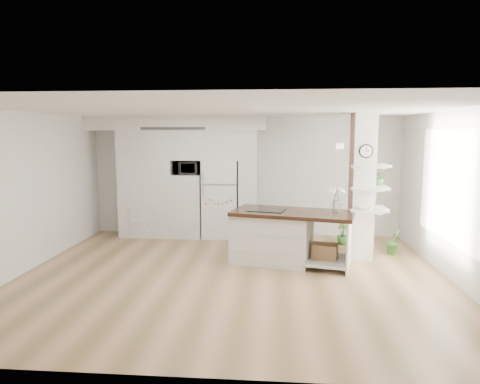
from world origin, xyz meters
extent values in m
cube|color=tan|center=(0.00, 0.00, 0.00)|extent=(7.00, 6.00, 0.01)
cube|color=white|center=(0.00, 0.00, 2.70)|extent=(7.00, 6.00, 0.04)
cube|color=silver|center=(0.00, 3.00, 1.35)|extent=(7.00, 0.04, 2.70)
cube|color=silver|center=(0.00, -3.00, 1.35)|extent=(7.00, 0.04, 2.70)
cube|color=silver|center=(-3.50, 0.00, 1.35)|extent=(0.04, 6.00, 2.70)
cube|color=silver|center=(3.50, 0.00, 1.35)|extent=(0.04, 6.00, 2.70)
cube|color=silver|center=(-2.20, 2.67, 1.20)|extent=(1.20, 0.65, 2.40)
cube|color=silver|center=(-1.27, 2.67, 0.71)|extent=(0.65, 0.65, 1.42)
cube|color=silver|center=(-1.27, 2.67, 2.08)|extent=(0.65, 0.65, 0.65)
cube|color=silver|center=(-0.53, 2.67, 2.08)|extent=(0.85, 0.65, 0.65)
cube|color=silver|center=(0.10, 2.67, 1.20)|extent=(0.40, 0.65, 2.40)
cube|color=silver|center=(-1.50, 2.65, 2.55)|extent=(4.00, 0.70, 0.30)
cube|color=#262626|center=(-1.50, 2.31, 2.44)|extent=(1.40, 0.04, 0.06)
cube|color=white|center=(-0.53, 2.68, 0.88)|extent=(0.78, 0.66, 1.75)
cube|color=#B2B2B7|center=(-0.53, 2.34, 1.24)|extent=(0.78, 0.01, 0.03)
cube|color=silver|center=(2.30, 1.20, 1.35)|extent=(0.40, 0.40, 2.70)
cube|color=#A2705A|center=(2.09, 1.20, 1.35)|extent=(0.02, 0.40, 2.70)
cube|color=#A2705A|center=(2.30, 1.41, 1.35)|extent=(0.40, 0.02, 2.70)
cylinder|color=black|center=(2.30, 0.99, 2.02)|extent=(0.25, 0.03, 0.25)
cylinder|color=white|center=(2.30, 0.98, 2.02)|extent=(0.21, 0.01, 0.21)
plane|color=white|center=(3.48, 0.30, 1.50)|extent=(0.00, 2.40, 2.40)
cylinder|color=white|center=(1.70, 0.15, 2.12)|extent=(0.12, 0.12, 0.10)
cube|color=silver|center=(0.65, 0.86, 0.45)|extent=(1.55, 1.20, 0.89)
cube|color=silver|center=(1.63, 0.62, 0.12)|extent=(0.93, 1.05, 0.04)
cube|color=silver|center=(1.98, 0.54, 0.45)|extent=(0.24, 0.88, 0.89)
cube|color=#3A1D11|center=(1.02, 0.77, 0.92)|extent=(2.30, 1.48, 0.06)
cube|color=black|center=(0.55, 0.89, 0.96)|extent=(0.74, 0.67, 0.01)
cube|color=#9A764A|center=(1.58, 0.63, 0.27)|extent=(0.49, 0.41, 0.27)
cylinder|color=white|center=(1.76, 0.70, 1.06)|extent=(0.12, 0.12, 0.22)
cube|color=silver|center=(-2.50, 2.47, 0.35)|extent=(0.06, 0.34, 0.71)
cube|color=silver|center=(-1.94, 2.53, 0.35)|extent=(0.06, 0.34, 0.71)
cube|color=silver|center=(-2.22, 2.50, 0.69)|extent=(0.62, 0.40, 0.03)
cube|color=silver|center=(-2.22, 2.50, 0.38)|extent=(0.59, 0.39, 0.03)
sphere|color=white|center=(-2.14, 2.51, 0.17)|extent=(0.34, 0.34, 0.34)
imported|color=#408133|center=(3.00, 1.52, 0.26)|extent=(0.36, 0.33, 0.53)
imported|color=#408133|center=(2.14, 2.20, 0.23)|extent=(0.30, 0.30, 0.45)
imported|color=#2D2D2D|center=(-1.27, 2.62, 1.57)|extent=(0.54, 0.37, 0.30)
imported|color=#408133|center=(2.63, 1.30, 1.52)|extent=(0.27, 0.23, 0.30)
imported|color=white|center=(2.30, 0.90, 1.00)|extent=(0.22, 0.22, 0.05)
camera|label=1|loc=(0.68, -6.78, 2.32)|focal=32.00mm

